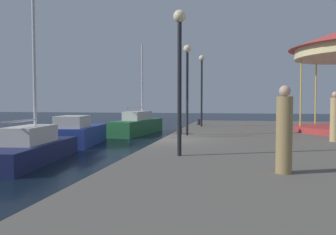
% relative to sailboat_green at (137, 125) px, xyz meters
% --- Properties ---
extents(ground_plane, '(120.00, 120.00, 0.00)m').
position_rel_sailboat_green_xyz_m(ground_plane, '(3.96, -9.47, -0.68)').
color(ground_plane, black).
extents(sailboat_green, '(2.44, 6.70, 6.80)m').
position_rel_sailboat_green_xyz_m(sailboat_green, '(0.00, 0.00, 0.00)').
color(sailboat_green, '#236638').
rests_on(sailboat_green, ground).
extents(sailboat_navy, '(2.37, 5.62, 7.23)m').
position_rel_sailboat_green_xyz_m(sailboat_navy, '(-0.77, -11.76, -0.12)').
color(sailboat_navy, '#19214C').
rests_on(sailboat_navy, ground).
extents(motorboat_blue, '(2.61, 4.69, 1.64)m').
position_rel_sailboat_green_xyz_m(motorboat_blue, '(-1.48, -6.47, -0.04)').
color(motorboat_blue, navy).
rests_on(motorboat_blue, ground).
extents(lamp_post_near_edge, '(0.36, 0.36, 4.14)m').
position_rel_sailboat_green_xyz_m(lamp_post_near_edge, '(5.40, -13.83, 2.96)').
color(lamp_post_near_edge, black).
rests_on(lamp_post_near_edge, quay_dock).
extents(lamp_post_mid_promenade, '(0.36, 0.36, 4.21)m').
position_rel_sailboat_green_xyz_m(lamp_post_mid_promenade, '(4.82, -8.01, 3.01)').
color(lamp_post_mid_promenade, black).
rests_on(lamp_post_mid_promenade, quay_dock).
extents(lamp_post_far_end, '(0.36, 0.36, 4.59)m').
position_rel_sailboat_green_xyz_m(lamp_post_far_end, '(4.97, -2.19, 3.23)').
color(lamp_post_far_end, black).
rests_on(lamp_post_far_end, quay_dock).
extents(bollard_center, '(0.24, 0.24, 0.40)m').
position_rel_sailboat_green_xyz_m(bollard_center, '(4.64, -0.80, 0.32)').
color(bollard_center, '#2D2D33').
rests_on(bollard_center, quay_dock).
extents(bollard_north, '(0.24, 0.24, 0.40)m').
position_rel_sailboat_green_xyz_m(bollard_north, '(4.35, -7.29, 0.32)').
color(bollard_north, '#2D2D33').
rests_on(bollard_north, quay_dock).
extents(bollard_south, '(0.24, 0.24, 0.40)m').
position_rel_sailboat_green_xyz_m(bollard_south, '(4.35, -7.44, 0.32)').
color(bollard_south, '#2D2D33').
rests_on(bollard_south, quay_dock).
extents(person_far_corner, '(0.34, 0.34, 1.89)m').
position_rel_sailboat_green_xyz_m(person_far_corner, '(7.96, -15.65, 1.01)').
color(person_far_corner, '#937A4C').
rests_on(person_far_corner, quay_dock).
extents(person_mid_promenade, '(0.34, 0.34, 1.96)m').
position_rel_sailboat_green_xyz_m(person_mid_promenade, '(10.82, -9.35, 1.04)').
color(person_mid_promenade, tan).
rests_on(person_mid_promenade, quay_dock).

